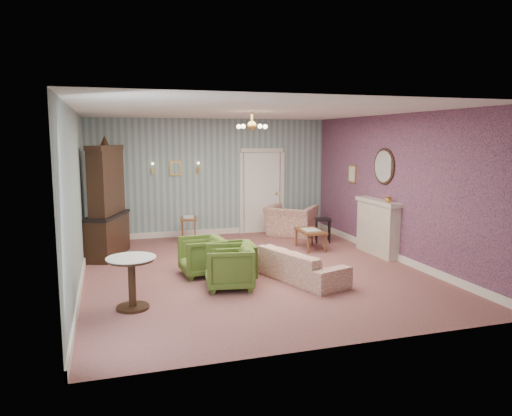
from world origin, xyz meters
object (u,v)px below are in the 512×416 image
object	(u,v)px
fireplace	(377,227)
olive_chair_a	(229,265)
wingback_chair	(291,216)
coffee_table	(310,239)
pedestal_table	(132,283)
dresser	(106,198)
side_table_black	(323,230)
sofa_chintz	(299,259)
olive_chair_c	(202,254)
olive_chair_b	(233,259)

from	to	relation	value
fireplace	olive_chair_a	bearing A→B (deg)	-159.23
wingback_chair	coffee_table	distance (m)	1.59
wingback_chair	pedestal_table	distance (m)	5.91
dresser	side_table_black	bearing A→B (deg)	19.72
sofa_chintz	wingback_chair	distance (m)	3.85
dresser	side_table_black	size ratio (longest dim) A/B	4.33
fireplace	coffee_table	bearing A→B (deg)	143.73
dresser	sofa_chintz	bearing A→B (deg)	-20.74
olive_chair_c	coffee_table	distance (m)	2.96
sofa_chintz	fireplace	bearing A→B (deg)	-80.56
olive_chair_b	dresser	size ratio (longest dim) A/B	0.30
fireplace	pedestal_table	world-z (taller)	fireplace
olive_chair_a	wingback_chair	bearing A→B (deg)	155.56
sofa_chintz	olive_chair_b	bearing A→B (deg)	53.05
olive_chair_c	dresser	world-z (taller)	dresser
olive_chair_a	side_table_black	bearing A→B (deg)	142.89
coffee_table	olive_chair_b	bearing A→B (deg)	-141.75
fireplace	pedestal_table	size ratio (longest dim) A/B	1.82
olive_chair_a	olive_chair_b	bearing A→B (deg)	167.51
olive_chair_a	dresser	size ratio (longest dim) A/B	0.32
dresser	olive_chair_a	bearing A→B (deg)	-36.32
wingback_chair	coffee_table	bearing A→B (deg)	124.65
olive_chair_a	dresser	distance (m)	3.49
olive_chair_a	wingback_chair	xyz separation A→B (m)	(2.53, 3.74, 0.12)
side_table_black	pedestal_table	distance (m)	5.61
sofa_chintz	pedestal_table	xyz separation A→B (m)	(-2.83, -0.64, 0.03)
fireplace	coffee_table	xyz separation A→B (m)	(-1.15, 0.84, -0.36)
coffee_table	dresser	bearing A→B (deg)	171.40
olive_chair_c	side_table_black	size ratio (longest dim) A/B	1.35
wingback_chair	side_table_black	bearing A→B (deg)	154.45
fireplace	olive_chair_c	bearing A→B (deg)	-173.25
side_table_black	olive_chair_c	bearing A→B (deg)	-149.63
olive_chair_a	fireplace	size ratio (longest dim) A/B	0.55
wingback_chair	coffee_table	xyz separation A→B (m)	(-0.15, -1.55, -0.28)
sofa_chintz	olive_chair_a	bearing A→B (deg)	75.56
pedestal_table	side_table_black	bearing A→B (deg)	36.28
olive_chair_a	olive_chair_b	world-z (taller)	olive_chair_a
dresser	fireplace	size ratio (longest dim) A/B	1.73
olive_chair_c	wingback_chair	xyz separation A→B (m)	(2.81, 2.85, 0.13)
dresser	pedestal_table	size ratio (longest dim) A/B	3.16
olive_chair_a	olive_chair_b	distance (m)	0.49
coffee_table	wingback_chair	bearing A→B (deg)	84.48
olive_chair_a	sofa_chintz	distance (m)	1.27
pedestal_table	olive_chair_a	bearing A→B (deg)	18.86
side_table_black	olive_chair_a	bearing A→B (deg)	-136.76
wingback_chair	pedestal_table	bearing A→B (deg)	86.41
dresser	coffee_table	size ratio (longest dim) A/B	2.82
fireplace	side_table_black	size ratio (longest dim) A/B	2.50
wingback_chair	dresser	xyz separation A→B (m)	(-4.40, -0.91, 0.71)
side_table_black	pedestal_table	bearing A→B (deg)	-143.72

